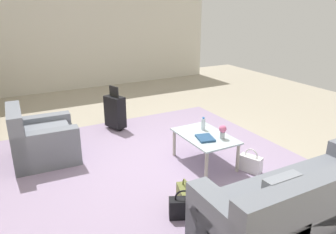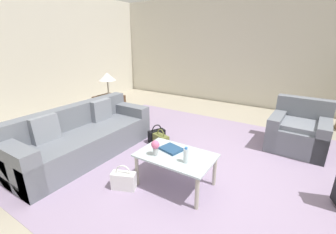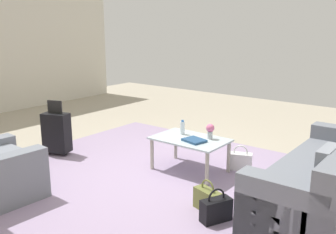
# 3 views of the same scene
# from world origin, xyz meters

# --- Properties ---
(ground_plane) EXTENTS (12.00, 12.00, 0.00)m
(ground_plane) POSITION_xyz_m (0.00, 0.00, 0.00)
(ground_plane) COLOR #A89E89
(wall_back) EXTENTS (10.24, 0.12, 3.10)m
(wall_back) POSITION_xyz_m (0.00, 4.06, 1.55)
(wall_back) COLOR beige
(wall_back) RESTS_ON ground
(wall_left) EXTENTS (0.12, 8.00, 3.10)m
(wall_left) POSITION_xyz_m (-5.06, 0.00, 1.55)
(wall_left) COLOR beige
(wall_left) RESTS_ON ground
(area_rug) EXTENTS (5.20, 4.40, 0.01)m
(area_rug) POSITION_xyz_m (-0.60, 0.20, 0.00)
(area_rug) COLOR #9984A3
(area_rug) RESTS_ON ground
(couch) EXTENTS (0.89, 2.40, 0.83)m
(couch) POSITION_xyz_m (-2.19, -0.60, 0.30)
(couch) COLOR slate
(couch) RESTS_ON ground
(armchair) EXTENTS (0.96, 0.97, 0.87)m
(armchair) POSITION_xyz_m (0.90, 1.67, 0.30)
(armchair) COLOR slate
(armchair) RESTS_ON ground
(coffee_table) EXTENTS (0.99, 0.65, 0.46)m
(coffee_table) POSITION_xyz_m (-0.40, -0.50, 0.40)
(coffee_table) COLOR silver
(coffee_table) RESTS_ON ground
(water_bottle) EXTENTS (0.06, 0.06, 0.20)m
(water_bottle) POSITION_xyz_m (-0.20, -0.60, 0.56)
(water_bottle) COLOR silver
(water_bottle) RESTS_ON coffee_table
(coffee_table_book) EXTENTS (0.32, 0.28, 0.03)m
(coffee_table_book) POSITION_xyz_m (-0.52, -0.42, 0.48)
(coffee_table_book) COLOR navy
(coffee_table_book) RESTS_ON coffee_table
(flower_vase) EXTENTS (0.11, 0.11, 0.21)m
(flower_vase) POSITION_xyz_m (-0.62, -0.65, 0.59)
(flower_vase) COLOR #B2B7BC
(flower_vase) RESTS_ON coffee_table
(side_table) EXTENTS (0.58, 0.58, 0.56)m
(side_table) POSITION_xyz_m (-3.20, 1.00, 0.28)
(side_table) COLOR #513823
(side_table) RESTS_ON ground
(table_lamp) EXTENTS (0.40, 0.40, 0.57)m
(table_lamp) POSITION_xyz_m (-3.20, 1.00, 1.02)
(table_lamp) COLOR #ADA899
(table_lamp) RESTS_ON side_table
(handbag_olive) EXTENTS (0.35, 0.23, 0.36)m
(handbag_olive) POSITION_xyz_m (-1.21, 0.33, 0.13)
(handbag_olive) COLOR olive
(handbag_olive) RESTS_ON ground
(handbag_white) EXTENTS (0.35, 0.25, 0.36)m
(handbag_white) POSITION_xyz_m (-0.93, -0.95, 0.13)
(handbag_white) COLOR white
(handbag_white) RESTS_ON ground
(handbag_black) EXTENTS (0.26, 0.35, 0.36)m
(handbag_black) POSITION_xyz_m (-1.39, 0.47, 0.13)
(handbag_black) COLOR black
(handbag_black) RESTS_ON ground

